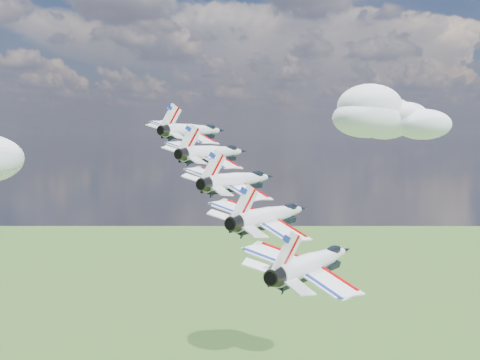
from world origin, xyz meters
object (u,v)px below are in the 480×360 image
(jet_2, at_px, (240,180))
(jet_3, at_px, (272,215))
(jet_1, at_px, (215,153))
(jet_0, at_px, (195,131))
(jet_4, at_px, (315,262))

(jet_2, xyz_separation_m, jet_3, (6.82, -8.25, -3.29))
(jet_2, distance_m, jet_3, 11.20)
(jet_1, distance_m, jet_3, 22.40)
(jet_0, distance_m, jet_2, 22.40)
(jet_4, bearing_deg, jet_1, 145.15)
(jet_3, bearing_deg, jet_4, -34.85)
(jet_1, distance_m, jet_2, 11.20)
(jet_0, distance_m, jet_4, 44.80)
(jet_0, relative_size, jet_1, 1.00)
(jet_0, xyz_separation_m, jet_4, (27.28, -33.01, -13.16))
(jet_3, bearing_deg, jet_1, 145.15)
(jet_2, xyz_separation_m, jet_4, (13.64, -16.50, -6.58))
(jet_2, bearing_deg, jet_0, 145.15)
(jet_4, bearing_deg, jet_0, 145.15)
(jet_3, relative_size, jet_4, 1.00)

